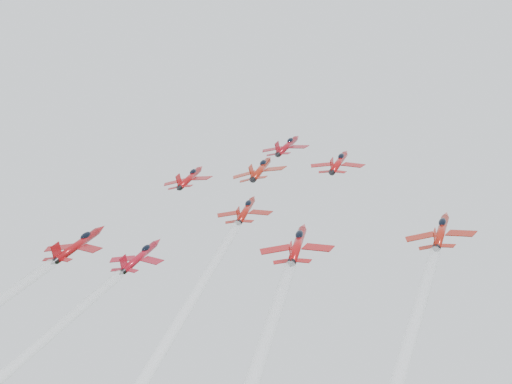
% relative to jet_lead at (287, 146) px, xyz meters
% --- Properties ---
extents(jet_lead, '(10.06, 12.62, 8.87)m').
position_rel_jet_lead_xyz_m(jet_lead, '(0.00, 0.00, 0.00)').
color(jet_lead, maroon).
extents(jet_row2_left, '(9.83, 12.34, 8.67)m').
position_rel_jet_lead_xyz_m(jet_row2_left, '(-15.42, -13.21, -8.85)').
color(jet_row2_left, '#A50F12').
extents(jet_row2_center, '(10.53, 13.21, 9.29)m').
position_rel_jet_lead_xyz_m(jet_row2_center, '(-1.76, -12.02, -8.05)').
color(jet_row2_center, '#AB2210').
extents(jet_row2_right, '(9.85, 12.37, 8.69)m').
position_rel_jet_lead_xyz_m(jet_row2_right, '(12.82, -12.16, -8.15)').
color(jet_row2_right, '#AC1011').
extents(jet_center, '(8.92, 81.20, 54.95)m').
position_rel_jet_lead_xyz_m(jet_center, '(1.37, -65.62, -44.05)').
color(jet_center, '#A2180F').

